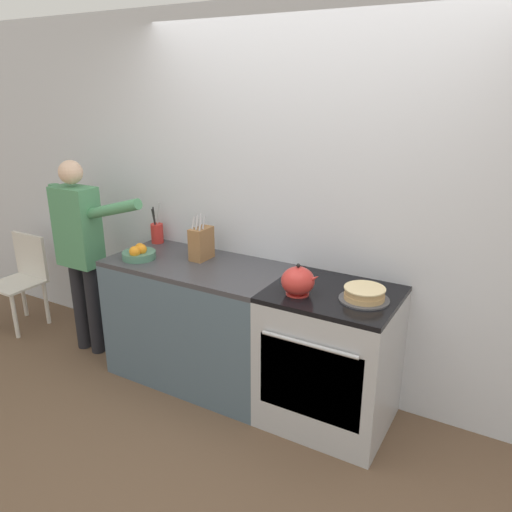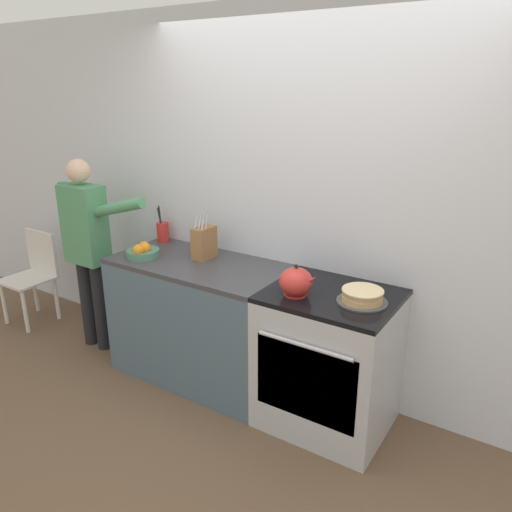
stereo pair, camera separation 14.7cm
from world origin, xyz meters
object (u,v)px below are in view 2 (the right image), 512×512
object	(u,v)px
stove_range	(328,360)
utensil_crock	(163,231)
layer_cake	(362,296)
person_baker	(87,240)
fruit_bowl	(143,252)
dining_chair	(35,271)
tea_kettle	(296,282)
knife_block	(204,242)

from	to	relation	value
stove_range	utensil_crock	xyz separation A→B (m)	(-1.57, 0.24, 0.53)
layer_cake	person_baker	distance (m)	2.24
fruit_bowl	dining_chair	world-z (taller)	fruit_bowl
person_baker	dining_chair	size ratio (longest dim) A/B	1.89
tea_kettle	fruit_bowl	distance (m)	1.26
layer_cake	dining_chair	xyz separation A→B (m)	(-3.11, -0.05, -0.47)
tea_kettle	dining_chair	xyz separation A→B (m)	(-2.74, 0.07, -0.52)
utensil_crock	fruit_bowl	bearing A→B (deg)	-68.95
tea_kettle	knife_block	xyz separation A→B (m)	(-0.87, 0.23, 0.04)
utensil_crock	fruit_bowl	xyz separation A→B (m)	(0.14, -0.36, -0.04)
layer_cake	person_baker	xyz separation A→B (m)	(-2.24, -0.11, -0.01)
stove_range	utensil_crock	world-z (taller)	utensil_crock
tea_kettle	fruit_bowl	size ratio (longest dim) A/B	1.02
fruit_bowl	tea_kettle	bearing A→B (deg)	-0.21
stove_range	tea_kettle	distance (m)	0.58
knife_block	dining_chair	size ratio (longest dim) A/B	0.39
stove_range	dining_chair	distance (m)	2.91
layer_cake	tea_kettle	distance (m)	0.39
fruit_bowl	layer_cake	bearing A→B (deg)	3.77
tea_kettle	person_baker	bearing A→B (deg)	179.92
knife_block	person_baker	world-z (taller)	person_baker
stove_range	fruit_bowl	distance (m)	1.52
knife_block	dining_chair	world-z (taller)	knife_block
knife_block	dining_chair	distance (m)	1.95
knife_block	utensil_crock	size ratio (longest dim) A/B	1.01
stove_range	person_baker	distance (m)	2.10
stove_range	dining_chair	xyz separation A→B (m)	(-2.91, -0.07, 0.02)
tea_kettle	person_baker	size ratio (longest dim) A/B	0.16
person_baker	dining_chair	xyz separation A→B (m)	(-0.87, 0.06, -0.46)
stove_range	layer_cake	bearing A→B (deg)	-5.78
layer_cake	knife_block	xyz separation A→B (m)	(-1.24, 0.12, 0.08)
stove_range	tea_kettle	size ratio (longest dim) A/B	3.69
layer_cake	fruit_bowl	size ratio (longest dim) A/B	1.23
layer_cake	fruit_bowl	xyz separation A→B (m)	(-1.63, -0.11, 0.00)
dining_chair	knife_block	bearing A→B (deg)	-2.94
knife_block	dining_chair	bearing A→B (deg)	-175.01
layer_cake	utensil_crock	xyz separation A→B (m)	(-1.77, 0.26, 0.05)
person_baker	layer_cake	bearing A→B (deg)	-1.11
stove_range	person_baker	bearing A→B (deg)	-176.36
tea_kettle	fruit_bowl	world-z (taller)	tea_kettle
stove_range	utensil_crock	bearing A→B (deg)	171.45
stove_range	fruit_bowl	size ratio (longest dim) A/B	3.78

